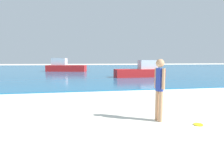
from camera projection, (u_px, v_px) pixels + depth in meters
water at (79, 69)px, 39.83m from camera, size 160.00×60.00×0.06m
person_standing at (159, 86)px, 5.36m from camera, size 0.23×0.38×1.71m
frisbee at (198, 125)px, 5.12m from camera, size 0.24×0.24×0.03m
boat_near at (141, 71)px, 19.26m from camera, size 4.82×1.62×1.63m
boat_far at (65, 67)px, 29.06m from camera, size 5.96×3.23×1.93m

